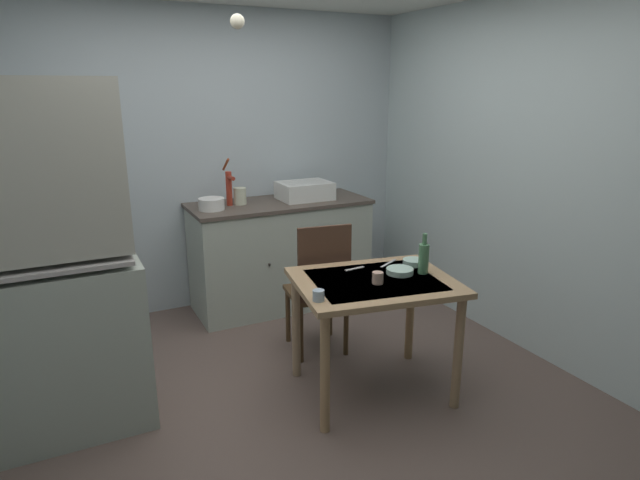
{
  "coord_description": "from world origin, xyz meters",
  "views": [
    {
      "loc": [
        -1.22,
        -2.73,
        1.89
      ],
      "look_at": [
        0.27,
        0.26,
        0.93
      ],
      "focal_mm": 30.17,
      "sensor_mm": 36.0,
      "label": 1
    }
  ],
  "objects": [
    {
      "name": "ground_plane",
      "position": [
        0.0,
        0.0,
        0.0
      ],
      "size": [
        4.54,
        4.54,
        0.0
      ],
      "primitive_type": "plane",
      "color": "brown"
    },
    {
      "name": "wall_back",
      "position": [
        0.0,
        1.81,
        1.26
      ],
      "size": [
        3.64,
        0.1,
        2.51
      ],
      "primitive_type": "cube",
      "color": "silver",
      "rests_on": "ground"
    },
    {
      "name": "wall_right",
      "position": [
        1.82,
        0.0,
        1.26
      ],
      "size": [
        0.1,
        3.63,
        2.51
      ],
      "primitive_type": "cube",
      "color": "silver",
      "rests_on": "ground"
    },
    {
      "name": "hutch_cabinet",
      "position": [
        -1.3,
        0.27,
        0.91
      ],
      "size": [
        0.9,
        0.44,
        1.93
      ],
      "color": "#A9B4A7",
      "rests_on": "ground"
    },
    {
      "name": "counter_cabinet",
      "position": [
        0.48,
        1.44,
        0.47
      ],
      "size": [
        1.53,
        0.64,
        0.94
      ],
      "color": "#A9B4A7",
      "rests_on": "ground"
    },
    {
      "name": "sink_basin",
      "position": [
        0.72,
        1.44,
        1.01
      ],
      "size": [
        0.44,
        0.34,
        0.15
      ],
      "color": "white",
      "rests_on": "counter_cabinet"
    },
    {
      "name": "hand_pump",
      "position": [
        0.06,
        1.49,
        1.1
      ],
      "size": [
        0.05,
        0.27,
        0.39
      ],
      "color": "maroon",
      "rests_on": "counter_cabinet"
    },
    {
      "name": "mixing_bowl_counter",
      "position": [
        -0.12,
        1.39,
        0.98
      ],
      "size": [
        0.2,
        0.2,
        0.09
      ],
      "primitive_type": "cylinder",
      "color": "white",
      "rests_on": "counter_cabinet"
    },
    {
      "name": "stoneware_crock",
      "position": [
        0.15,
        1.49,
        1.01
      ],
      "size": [
        0.1,
        0.1,
        0.14
      ],
      "primitive_type": "cylinder",
      "color": "beige",
      "rests_on": "counter_cabinet"
    },
    {
      "name": "dining_table",
      "position": [
        0.45,
        -0.14,
        0.64
      ],
      "size": [
        1.06,
        0.91,
        0.76
      ],
      "color": "tan",
      "rests_on": "ground"
    },
    {
      "name": "chair_far_side",
      "position": [
        0.38,
        0.47,
        0.51
      ],
      "size": [
        0.45,
        0.45,
        0.99
      ],
      "color": "#4C351F",
      "rests_on": "ground"
    },
    {
      "name": "serving_bowl_wide",
      "position": [
        0.65,
        -0.12,
        0.77
      ],
      "size": [
        0.17,
        0.17,
        0.03
      ],
      "primitive_type": "cylinder",
      "color": "#ADD1C1",
      "rests_on": "dining_table"
    },
    {
      "name": "soup_bowl_small",
      "position": [
        0.83,
        -0.01,
        0.77
      ],
      "size": [
        0.14,
        0.14,
        0.04
      ],
      "primitive_type": "cylinder",
      "color": "#ADD1C1",
      "rests_on": "dining_table"
    },
    {
      "name": "teacup_cream",
      "position": [
        -0.01,
        -0.28,
        0.79
      ],
      "size": [
        0.07,
        0.07,
        0.06
      ],
      "primitive_type": "cylinder",
      "color": "#9EB2C6",
      "rests_on": "dining_table"
    },
    {
      "name": "mug_dark",
      "position": [
        0.43,
        -0.2,
        0.79
      ],
      "size": [
        0.07,
        0.07,
        0.07
      ],
      "primitive_type": "cylinder",
      "color": "tan",
      "rests_on": "dining_table"
    },
    {
      "name": "glass_bottle",
      "position": [
        0.78,
        -0.17,
        0.86
      ],
      "size": [
        0.06,
        0.06,
        0.26
      ],
      "color": "#4C7F56",
      "rests_on": "dining_table"
    },
    {
      "name": "table_knife",
      "position": [
        0.69,
        0.08,
        0.76
      ],
      "size": [
        0.18,
        0.1,
        0.0
      ],
      "primitive_type": "cube",
      "rotation": [
        0.0,
        0.0,
        3.63
      ],
      "color": "silver",
      "rests_on": "dining_table"
    },
    {
      "name": "teaspoon_near_bowl",
      "position": [
        0.44,
        0.08,
        0.76
      ],
      "size": [
        0.14,
        0.03,
        0.0
      ],
      "primitive_type": "cube",
      "rotation": [
        0.0,
        0.0,
        0.09
      ],
      "color": "beige",
      "rests_on": "dining_table"
    },
    {
      "name": "pendant_bulb",
      "position": [
        -0.23,
        0.23,
        2.22
      ],
      "size": [
        0.08,
        0.08,
        0.08
      ],
      "primitive_type": "sphere",
      "color": "#F9EFCC"
    }
  ]
}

